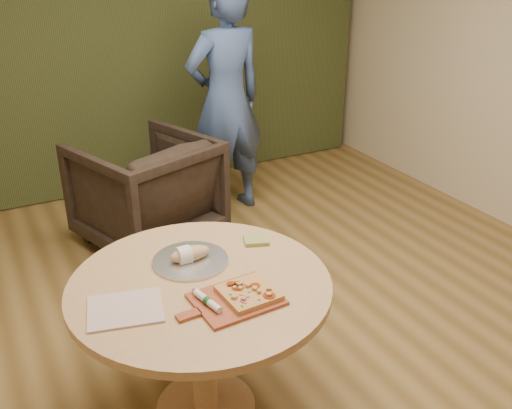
{
  "coord_description": "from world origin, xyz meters",
  "views": [
    {
      "loc": [
        -1.27,
        -2.09,
        2.13
      ],
      "look_at": [
        -0.04,
        0.25,
        0.89
      ],
      "focal_mm": 40.0,
      "sensor_mm": 36.0,
      "label": 1
    }
  ],
  "objects_px": {
    "armchair": "(146,186)",
    "person_standing": "(226,101)",
    "bread_roll": "(188,254)",
    "serving_tray": "(191,260)",
    "flatbread_pizza": "(249,293)",
    "cutlery_roll": "(208,301)",
    "pedestal_table": "(201,308)",
    "pizza_paddle": "(234,300)"
  },
  "relations": [
    {
      "from": "pedestal_table",
      "to": "person_standing",
      "type": "bearing_deg",
      "value": 62.11
    },
    {
      "from": "flatbread_pizza",
      "to": "bread_roll",
      "type": "relative_size",
      "value": 1.2
    },
    {
      "from": "pedestal_table",
      "to": "bread_roll",
      "type": "distance_m",
      "value": 0.26
    },
    {
      "from": "bread_roll",
      "to": "person_standing",
      "type": "relative_size",
      "value": 0.1
    },
    {
      "from": "cutlery_roll",
      "to": "serving_tray",
      "type": "height_order",
      "value": "cutlery_roll"
    },
    {
      "from": "serving_tray",
      "to": "person_standing",
      "type": "relative_size",
      "value": 0.19
    },
    {
      "from": "flatbread_pizza",
      "to": "armchair",
      "type": "xyz_separation_m",
      "value": [
        0.18,
        2.04,
        -0.32
      ]
    },
    {
      "from": "armchair",
      "to": "person_standing",
      "type": "distance_m",
      "value": 0.96
    },
    {
      "from": "pizza_paddle",
      "to": "serving_tray",
      "type": "bearing_deg",
      "value": 93.04
    },
    {
      "from": "pizza_paddle",
      "to": "bread_roll",
      "type": "distance_m",
      "value": 0.39
    },
    {
      "from": "armchair",
      "to": "flatbread_pizza",
      "type": "bearing_deg",
      "value": 65.49
    },
    {
      "from": "cutlery_roll",
      "to": "person_standing",
      "type": "bearing_deg",
      "value": 51.55
    },
    {
      "from": "pizza_paddle",
      "to": "person_standing",
      "type": "height_order",
      "value": "person_standing"
    },
    {
      "from": "flatbread_pizza",
      "to": "person_standing",
      "type": "relative_size",
      "value": 0.12
    },
    {
      "from": "person_standing",
      "to": "bread_roll",
      "type": "bearing_deg",
      "value": 54.47
    },
    {
      "from": "cutlery_roll",
      "to": "flatbread_pizza",
      "type": "bearing_deg",
      "value": -18.23
    },
    {
      "from": "armchair",
      "to": "pedestal_table",
      "type": "bearing_deg",
      "value": 60.77
    },
    {
      "from": "flatbread_pizza",
      "to": "armchair",
      "type": "bearing_deg",
      "value": 84.97
    },
    {
      "from": "person_standing",
      "to": "pizza_paddle",
      "type": "bearing_deg",
      "value": 59.83
    },
    {
      "from": "pedestal_table",
      "to": "pizza_paddle",
      "type": "height_order",
      "value": "pizza_paddle"
    },
    {
      "from": "pizza_paddle",
      "to": "armchair",
      "type": "xyz_separation_m",
      "value": [
        0.24,
        2.03,
        -0.3
      ]
    },
    {
      "from": "flatbread_pizza",
      "to": "armchair",
      "type": "distance_m",
      "value": 2.07
    },
    {
      "from": "pizza_paddle",
      "to": "person_standing",
      "type": "distance_m",
      "value": 2.52
    },
    {
      "from": "pedestal_table",
      "to": "cutlery_roll",
      "type": "xyz_separation_m",
      "value": [
        -0.05,
        -0.19,
        0.17
      ]
    },
    {
      "from": "serving_tray",
      "to": "cutlery_roll",
      "type": "bearing_deg",
      "value": -101.02
    },
    {
      "from": "person_standing",
      "to": "armchair",
      "type": "bearing_deg",
      "value": 12.17
    },
    {
      "from": "flatbread_pizza",
      "to": "pizza_paddle",
      "type": "bearing_deg",
      "value": 175.27
    },
    {
      "from": "cutlery_roll",
      "to": "person_standing",
      "type": "height_order",
      "value": "person_standing"
    },
    {
      "from": "armchair",
      "to": "person_standing",
      "type": "bearing_deg",
      "value": 178.58
    },
    {
      "from": "pedestal_table",
      "to": "cutlery_roll",
      "type": "height_order",
      "value": "cutlery_roll"
    },
    {
      "from": "pedestal_table",
      "to": "flatbread_pizza",
      "type": "xyz_separation_m",
      "value": [
        0.13,
        -0.22,
        0.17
      ]
    },
    {
      "from": "serving_tray",
      "to": "armchair",
      "type": "distance_m",
      "value": 1.7
    },
    {
      "from": "serving_tray",
      "to": "person_standing",
      "type": "height_order",
      "value": "person_standing"
    },
    {
      "from": "pizza_paddle",
      "to": "flatbread_pizza",
      "type": "xyz_separation_m",
      "value": [
        0.07,
        -0.01,
        0.02
      ]
    },
    {
      "from": "armchair",
      "to": "cutlery_roll",
      "type": "bearing_deg",
      "value": 60.44
    },
    {
      "from": "cutlery_roll",
      "to": "bread_roll",
      "type": "height_order",
      "value": "bread_roll"
    },
    {
      "from": "bread_roll",
      "to": "person_standing",
      "type": "xyz_separation_m",
      "value": [
        1.08,
        1.9,
        0.15
      ]
    },
    {
      "from": "pedestal_table",
      "to": "flatbread_pizza",
      "type": "relative_size",
      "value": 5.06
    },
    {
      "from": "flatbread_pizza",
      "to": "serving_tray",
      "type": "xyz_separation_m",
      "value": [
        -0.11,
        0.39,
        -0.02
      ]
    },
    {
      "from": "bread_roll",
      "to": "serving_tray",
      "type": "bearing_deg",
      "value": -0.0
    },
    {
      "from": "flatbread_pizza",
      "to": "armchair",
      "type": "height_order",
      "value": "armchair"
    },
    {
      "from": "pedestal_table",
      "to": "armchair",
      "type": "distance_m",
      "value": 1.85
    }
  ]
}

